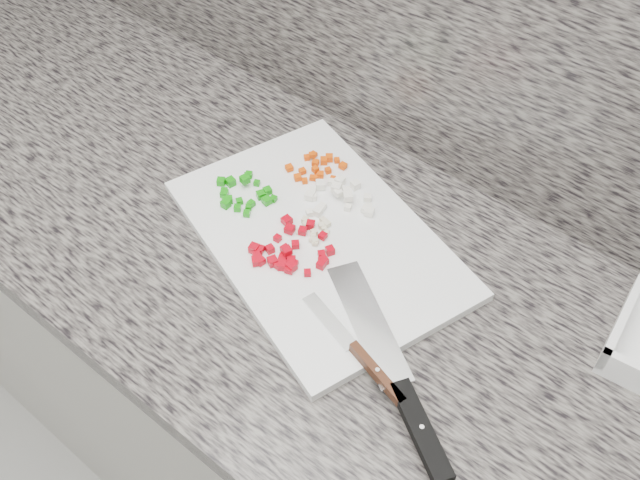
{
  "coord_description": "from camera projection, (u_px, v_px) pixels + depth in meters",
  "views": [
    {
      "loc": [
        0.35,
        0.92,
        1.73
      ],
      "look_at": [
        -0.08,
        1.46,
        0.94
      ],
      "focal_mm": 40.0,
      "sensor_mm": 36.0,
      "label": 1
    }
  ],
  "objects": [
    {
      "name": "green_pepper_pile",
      "position": [
        243.0,
        193.0,
        1.14
      ],
      "size": [
        0.11,
        0.09,
        0.02
      ],
      "color": "#128C0C",
      "rests_on": "cutting_board"
    },
    {
      "name": "paring_knife",
      "position": [
        364.0,
        360.0,
        0.94
      ],
      "size": [
        0.21,
        0.07,
        0.02
      ],
      "rotation": [
        0.0,
        0.0,
        -0.28
      ],
      "color": "silver",
      "rests_on": "cutting_board"
    },
    {
      "name": "cutting_board",
      "position": [
        318.0,
        238.0,
        1.1
      ],
      "size": [
        0.54,
        0.44,
        0.02
      ],
      "primitive_type": "cube",
      "rotation": [
        0.0,
        0.0,
        -0.33
      ],
      "color": "white",
      "rests_on": "countertop"
    },
    {
      "name": "onion_pile",
      "position": [
        338.0,
        195.0,
        1.13
      ],
      "size": [
        0.12,
        0.11,
        0.02
      ],
      "color": "white",
      "rests_on": "cutting_board"
    },
    {
      "name": "cabinet",
      "position": [
        347.0,
        434.0,
        1.4
      ],
      "size": [
        3.92,
        0.62,
        0.86
      ],
      "primitive_type": "cube",
      "color": "silver",
      "rests_on": "ground"
    },
    {
      "name": "chef_knife",
      "position": [
        401.0,
        390.0,
        0.91
      ],
      "size": [
        0.31,
        0.22,
        0.02
      ],
      "rotation": [
        0.0,
        0.0,
        -0.56
      ],
      "color": "silver",
      "rests_on": "cutting_board"
    },
    {
      "name": "red_pepper_pile",
      "position": [
        288.0,
        252.0,
        1.06
      ],
      "size": [
        0.11,
        0.12,
        0.02
      ],
      "color": "#AF0211",
      "rests_on": "cutting_board"
    },
    {
      "name": "countertop",
      "position": [
        356.0,
        297.0,
        1.06
      ],
      "size": [
        3.96,
        0.64,
        0.04
      ],
      "primitive_type": "cube",
      "color": "#67625B",
      "rests_on": "cabinet"
    },
    {
      "name": "carrot_pile",
      "position": [
        317.0,
        167.0,
        1.18
      ],
      "size": [
        0.09,
        0.09,
        0.02
      ],
      "color": "#DB4804",
      "rests_on": "cutting_board"
    },
    {
      "name": "garlic_pile",
      "position": [
        316.0,
        230.0,
        1.09
      ],
      "size": [
        0.05,
        0.06,
        0.01
      ],
      "color": "beige",
      "rests_on": "cutting_board"
    },
    {
      "name": "backsplash",
      "position": [
        497.0,
        19.0,
        0.97
      ],
      "size": [
        3.92,
        0.02,
        0.6
      ],
      "primitive_type": "cube",
      "color": "#67625B",
      "rests_on": "countertop"
    }
  ]
}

